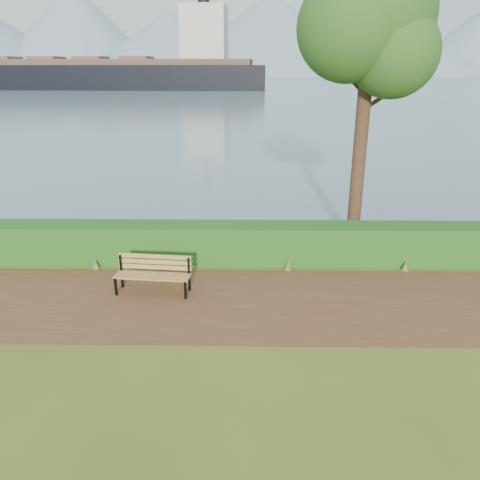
{
  "coord_description": "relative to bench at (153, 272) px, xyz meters",
  "views": [
    {
      "loc": [
        0.57,
        -8.64,
        4.7
      ],
      "look_at": [
        0.42,
        1.2,
        1.1
      ],
      "focal_mm": 35.0,
      "sensor_mm": 36.0,
      "label": 1
    }
  ],
  "objects": [
    {
      "name": "ground",
      "position": [
        1.5,
        -0.81,
        -0.48
      ],
      "size": [
        140.0,
        140.0,
        0.0
      ],
      "primitive_type": "plane",
      "color": "#4A5A19",
      "rests_on": "ground"
    },
    {
      "name": "path",
      "position": [
        1.5,
        -0.51,
        -0.48
      ],
      "size": [
        40.0,
        3.4,
        0.01
      ],
      "primitive_type": "cube",
      "color": "#59301E",
      "rests_on": "ground"
    },
    {
      "name": "hedge",
      "position": [
        1.5,
        1.79,
        0.02
      ],
      "size": [
        32.0,
        0.85,
        1.0
      ],
      "primitive_type": "cube",
      "color": "#144614",
      "rests_on": "ground"
    },
    {
      "name": "water",
      "position": [
        1.5,
        259.19,
        -0.48
      ],
      "size": [
        700.0,
        510.0,
        0.0
      ],
      "primitive_type": "cube",
      "color": "slate",
      "rests_on": "ground"
    },
    {
      "name": "mountains",
      "position": [
        -7.68,
        405.24,
        27.21
      ],
      "size": [
        585.0,
        190.0,
        70.0
      ],
      "color": "gray",
      "rests_on": "ground"
    },
    {
      "name": "bench",
      "position": [
        0.0,
        0.0,
        0.0
      ],
      "size": [
        1.71,
        0.65,
        0.84
      ],
      "rotation": [
        0.0,
        0.0,
        -0.1
      ],
      "color": "black",
      "rests_on": "ground"
    },
    {
      "name": "tree",
      "position": [
        5.09,
        3.18,
        5.31
      ],
      "size": [
        3.7,
        3.46,
        7.8
      ],
      "rotation": [
        0.0,
        0.0,
        0.39
      ],
      "color": "#352015",
      "rests_on": "ground"
    },
    {
      "name": "cargo_ship",
      "position": [
        -30.02,
        109.68,
        3.04
      ],
      "size": [
        78.53,
        17.67,
        23.64
      ],
      "rotation": [
        0.0,
        0.0,
        -0.07
      ],
      "color": "black",
      "rests_on": "ground"
    }
  ]
}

